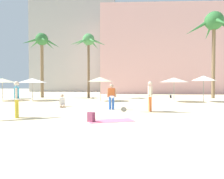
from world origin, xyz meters
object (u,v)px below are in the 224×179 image
at_px(palm_tree_far_left, 89,44).
at_px(cafe_umbrella_1, 100,79).
at_px(cafe_umbrella_2, 174,80).
at_px(person_mid_right, 15,98).
at_px(beach_towel, 111,121).
at_px(cafe_umbrella_3, 204,78).
at_px(cafe_umbrella_0, 32,80).
at_px(palm_tree_left, 214,26).
at_px(backpack, 91,117).
at_px(cafe_umbrella_4, 2,80).
at_px(person_far_right, 112,95).
at_px(person_far_left, 150,95).
at_px(person_near_right, 62,102).
at_px(palm_tree_center, 42,46).

distance_m(palm_tree_far_left, cafe_umbrella_1, 6.12).
xyz_separation_m(cafe_umbrella_2, person_mid_right, (-9.74, -9.58, -1.03)).
distance_m(palm_tree_far_left, cafe_umbrella_2, 10.56).
bearing_deg(person_mid_right, beach_towel, -30.53).
distance_m(palm_tree_far_left, cafe_umbrella_3, 12.72).
distance_m(cafe_umbrella_0, beach_towel, 13.82).
bearing_deg(beach_towel, palm_tree_left, 54.18).
relative_size(cafe_umbrella_3, backpack, 5.57).
distance_m(cafe_umbrella_1, cafe_umbrella_4, 9.43).
bearing_deg(cafe_umbrella_1, cafe_umbrella_0, 176.97).
height_order(palm_tree_left, cafe_umbrella_3, palm_tree_left).
xyz_separation_m(person_far_right, person_far_left, (2.29, -0.94, 0.05)).
relative_size(palm_tree_far_left, beach_towel, 3.72).
bearing_deg(person_far_right, beach_towel, 2.42).
distance_m(backpack, person_near_right, 6.43).
bearing_deg(person_far_left, cafe_umbrella_2, -114.89).
height_order(cafe_umbrella_0, beach_towel, cafe_umbrella_0).
distance_m(cafe_umbrella_3, backpack, 13.74).
bearing_deg(backpack, palm_tree_left, -3.02).
distance_m(cafe_umbrella_2, person_near_right, 10.19).
distance_m(cafe_umbrella_0, cafe_umbrella_1, 6.63).
xyz_separation_m(palm_tree_far_left, backpack, (2.42, -15.17, -5.89)).
relative_size(person_far_right, person_mid_right, 0.92).
bearing_deg(cafe_umbrella_3, cafe_umbrella_1, 177.08).
relative_size(palm_tree_center, beach_towel, 3.82).
distance_m(palm_tree_left, cafe_umbrella_1, 14.30).
bearing_deg(cafe_umbrella_3, palm_tree_center, 163.23).
xyz_separation_m(backpack, person_far_right, (0.67, 4.41, 0.68)).
height_order(cafe_umbrella_1, cafe_umbrella_3, cafe_umbrella_3).
bearing_deg(cafe_umbrella_2, palm_tree_center, 160.13).
height_order(cafe_umbrella_2, backpack, cafe_umbrella_2).
bearing_deg(cafe_umbrella_1, person_mid_right, -106.54).
bearing_deg(cafe_umbrella_4, cafe_umbrella_1, -0.10).
distance_m(cafe_umbrella_2, beach_towel, 11.57).
height_order(palm_tree_center, person_far_left, palm_tree_center).
distance_m(cafe_umbrella_2, cafe_umbrella_3, 2.65).
height_order(palm_tree_far_left, backpack, palm_tree_far_left).
bearing_deg(person_far_left, person_far_right, -23.12).
xyz_separation_m(cafe_umbrella_3, beach_towel, (-7.88, -10.18, -2.10)).
distance_m(palm_tree_far_left, person_far_left, 13.87).
height_order(backpack, person_far_left, person_far_left).
distance_m(palm_tree_far_left, cafe_umbrella_0, 7.50).
bearing_deg(palm_tree_center, palm_tree_left, -0.85).
height_order(backpack, person_far_right, person_far_right).
height_order(cafe_umbrella_2, cafe_umbrella_3, cafe_umbrella_3).
distance_m(cafe_umbrella_3, person_far_right, 10.13).
bearing_deg(cafe_umbrella_4, cafe_umbrella_0, 6.79).
bearing_deg(cafe_umbrella_2, palm_tree_left, 40.81).
relative_size(cafe_umbrella_1, person_mid_right, 0.83).
height_order(palm_tree_left, person_far_right, palm_tree_left).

